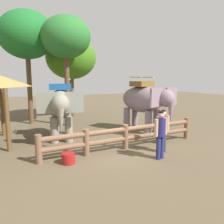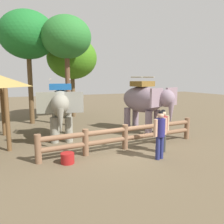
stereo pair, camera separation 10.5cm
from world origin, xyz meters
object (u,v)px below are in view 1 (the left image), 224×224
elephant_near_left (61,106)px  tourist_woman_in_black (161,131)px  feed_bucket (68,158)px  log_fence (125,135)px  tree_far_right (27,35)px  elephant_center (145,101)px  tourist_man_in_blue (163,128)px  tree_back_center (66,38)px  tree_far_left (71,58)px

elephant_near_left → tourist_woman_in_black: (2.77, -4.23, -0.62)m
feed_bucket → log_fence: bearing=13.6°
tree_far_right → elephant_center: bearing=-40.8°
log_fence → elephant_near_left: elephant_near_left is taller
tourist_woman_in_black → tourist_man_in_blue: 0.81m
tourist_man_in_blue → elephant_center: bearing=69.2°
feed_bucket → tree_back_center: bearing=76.5°
elephant_center → log_fence: bearing=-135.7°
elephant_center → tree_far_right: tree_far_right is taller
elephant_near_left → tourist_woman_in_black: bearing=-56.8°
log_fence → elephant_center: (2.47, 2.41, 1.12)m
tree_far_left → tourist_man_in_blue: bearing=-83.1°
tourist_man_in_blue → tree_far_left: size_ratio=0.29×
tree_far_left → feed_bucket: tree_far_left is taller
tourist_woman_in_black → feed_bucket: 3.48m
elephant_near_left → feed_bucket: (-0.47, -3.27, -1.48)m
log_fence → tree_far_left: (-0.01, 8.81, 3.84)m
tree_back_center → tree_far_right: bearing=143.5°
elephant_center → tree_far_left: 7.39m
tree_far_left → elephant_near_left: bearing=-109.1°
tree_back_center → feed_bucket: size_ratio=13.89×
elephant_near_left → tree_back_center: 4.95m
tourist_woman_in_black → feed_bucket: bearing=163.6°
tree_back_center → tree_far_left: bearing=70.8°
feed_bucket → tourist_woman_in_black: bearing=-16.4°
tourist_woman_in_black → feed_bucket: size_ratio=3.76×
tree_back_center → tree_far_right: size_ratio=0.94×
elephant_near_left → tourist_man_in_blue: (3.32, -3.63, -0.65)m
tree_back_center → tree_far_right: tree_far_right is taller
elephant_near_left → tourist_woman_in_black: 5.09m
log_fence → tree_back_center: bearing=100.7°
tourist_man_in_blue → feed_bucket: 3.90m
tourist_woman_in_black → tourist_man_in_blue: bearing=47.2°
log_fence → tree_far_right: bearing=113.5°
elephant_near_left → feed_bucket: size_ratio=7.34×
elephant_center → feed_bucket: 6.12m
elephant_near_left → tree_back_center: tree_back_center is taller
log_fence → elephant_near_left: 3.56m
elephant_center → tree_back_center: size_ratio=0.55×
log_fence → feed_bucket: bearing=-166.4°
elephant_near_left → tree_far_right: bearing=102.5°
tree_back_center → tourist_woman_in_black: bearing=-76.9°
tree_back_center → feed_bucket: 8.36m
tree_far_left → tree_back_center: 3.38m
tree_far_left → feed_bucket: size_ratio=12.56×
log_fence → tree_far_right: tree_far_right is taller
elephant_near_left → tourist_man_in_blue: 4.96m
tourist_woman_in_black → tree_far_right: (-3.80, 8.88, 4.57)m
log_fence → feed_bucket: 2.72m
tree_far_left → tree_far_right: (-3.17, -1.52, 1.17)m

